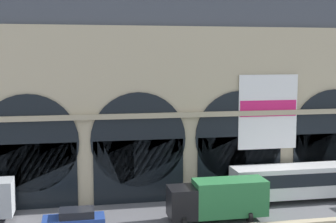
{
  "coord_description": "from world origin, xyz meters",
  "views": [
    {
      "loc": [
        -9.47,
        -33.68,
        12.5
      ],
      "look_at": [
        -1.95,
        5.0,
        7.79
      ],
      "focal_mm": 50.11,
      "sensor_mm": 36.0,
      "label": 1
    }
  ],
  "objects": [
    {
      "name": "ground_plane",
      "position": [
        0.0,
        0.0,
        0.0
      ],
      "size": [
        200.0,
        200.0,
        0.0
      ],
      "primitive_type": "plane",
      "color": "slate"
    },
    {
      "name": "station_building",
      "position": [
        0.04,
        7.57,
        9.33
      ],
      "size": [
        46.57,
        5.55,
        19.25
      ],
      "color": "#BCAD8C",
      "rests_on": "ground"
    },
    {
      "name": "car_midwest",
      "position": [
        -9.86,
        -0.53,
        0.8
      ],
      "size": [
        4.4,
        2.22,
        1.55
      ],
      "color": "#28479E",
      "rests_on": "ground"
    },
    {
      "name": "box_truck_center",
      "position": [
        0.89,
        -0.5,
        1.7
      ],
      "size": [
        7.5,
        2.91,
        3.12
      ],
      "color": "black",
      "rests_on": "ground"
    },
    {
      "name": "bus_mideast",
      "position": [
        8.69,
        2.75,
        1.78
      ],
      "size": [
        11.0,
        3.25,
        3.1
      ],
      "color": "white",
      "rests_on": "ground"
    }
  ]
}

